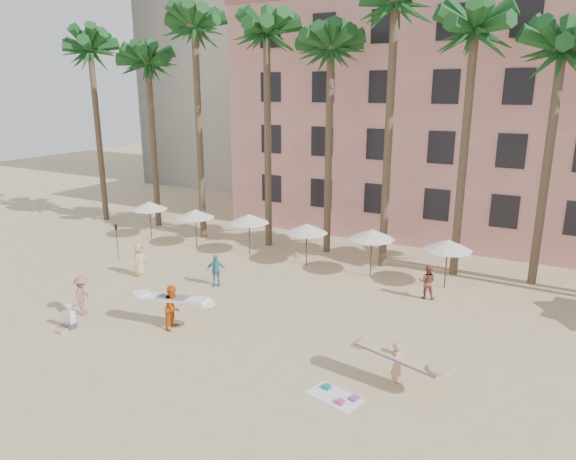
# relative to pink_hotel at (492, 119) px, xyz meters

# --- Properties ---
(ground) EXTENTS (120.00, 120.00, 0.00)m
(ground) POSITION_rel_pink_hotel_xyz_m (-7.00, -26.00, -8.00)
(ground) COLOR #D1B789
(ground) RESTS_ON ground
(pink_hotel) EXTENTS (35.00, 14.00, 16.00)m
(pink_hotel) POSITION_rel_pink_hotel_xyz_m (0.00, 0.00, 0.00)
(pink_hotel) COLOR #E09688
(pink_hotel) RESTS_ON ground
(palm_row) EXTENTS (44.40, 5.40, 16.30)m
(palm_row) POSITION_rel_pink_hotel_xyz_m (-6.49, -11.00, 4.97)
(palm_row) COLOR brown
(palm_row) RESTS_ON ground
(umbrella_row) EXTENTS (22.50, 2.70, 2.73)m
(umbrella_row) POSITION_rel_pink_hotel_xyz_m (-10.00, -13.50, -5.67)
(umbrella_row) COLOR #332B23
(umbrella_row) RESTS_ON ground
(beach_towel) EXTENTS (2.00, 1.44, 0.14)m
(beach_towel) POSITION_rel_pink_hotel_xyz_m (-1.19, -25.23, -7.97)
(beach_towel) COLOR white
(beach_towel) RESTS_ON ground
(carrier_yellow) EXTENTS (3.05, 1.23, 1.66)m
(carrier_yellow) POSITION_rel_pink_hotel_xyz_m (0.40, -23.60, -7.05)
(carrier_yellow) COLOR tan
(carrier_yellow) RESTS_ON ground
(carrier_white) EXTENTS (3.32, 1.16, 1.95)m
(carrier_white) POSITION_rel_pink_hotel_xyz_m (-9.48, -23.65, -6.96)
(carrier_white) COLOR orange
(carrier_white) RESTS_ON ground
(beachgoers) EXTENTS (15.78, 10.38, 1.87)m
(beachgoers) POSITION_rel_pink_hotel_xyz_m (-10.69, -20.25, -7.10)
(beachgoers) COLOR #A76459
(beachgoers) RESTS_ON ground
(paddle) EXTENTS (0.18, 0.04, 2.23)m
(paddle) POSITION_rel_pink_hotel_xyz_m (-18.60, -17.96, -6.59)
(paddle) COLOR black
(paddle) RESTS_ON ground
(seated_man) EXTENTS (0.48, 0.83, 1.08)m
(seated_man) POSITION_rel_pink_hotel_xyz_m (-13.47, -25.90, -7.63)
(seated_man) COLOR #3F3F4C
(seated_man) RESTS_ON ground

